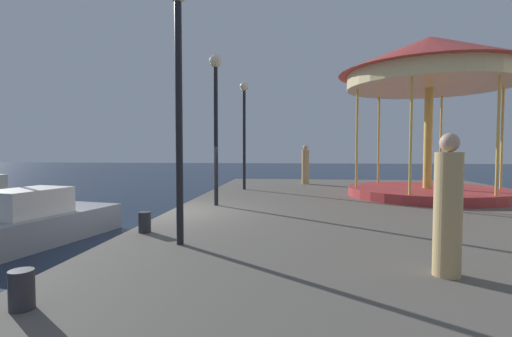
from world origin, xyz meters
TOP-DOWN VIEW (x-y plane):
  - ground_plane at (0.00, 0.00)m, footprint 120.00×120.00m
  - quay_dock at (6.15, 0.00)m, footprint 12.29×22.44m
  - motorboat_grey at (-3.37, -0.44)m, footprint 2.60×4.48m
  - carousel at (7.88, 3.88)m, footprint 6.10×6.10m
  - lamp_post_near_edge at (1.36, -3.37)m, footprint 0.36×0.36m
  - lamp_post_mid_promenade at (1.04, 1.12)m, footprint 0.36×0.36m
  - lamp_post_far_end at (1.26, 5.61)m, footprint 0.36×0.36m
  - bollard_south at (0.57, -6.06)m, footprint 0.24×0.24m
  - bollard_center at (0.39, -2.54)m, footprint 0.24×0.24m
  - person_by_the_water at (5.24, -4.56)m, footprint 0.34×0.34m
  - person_mid_promenade at (3.83, 8.36)m, footprint 0.34×0.34m

SIDE VIEW (x-z plane):
  - ground_plane at x=0.00m, z-range 0.00..0.00m
  - quay_dock at x=6.15m, z-range 0.00..0.80m
  - motorboat_grey at x=-3.37m, z-range -0.18..1.25m
  - bollard_south at x=0.57m, z-range 0.80..1.20m
  - bollard_center at x=0.39m, z-range 0.80..1.20m
  - person_by_the_water at x=5.24m, z-range 0.74..2.56m
  - person_mid_promenade at x=3.83m, z-range 0.74..2.61m
  - lamp_post_mid_promenade at x=1.04m, z-range 1.59..5.93m
  - lamp_post_far_end at x=1.26m, z-range 1.60..5.97m
  - lamp_post_near_edge at x=1.36m, z-range 1.60..6.01m
  - carousel at x=7.88m, z-range 2.15..7.62m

